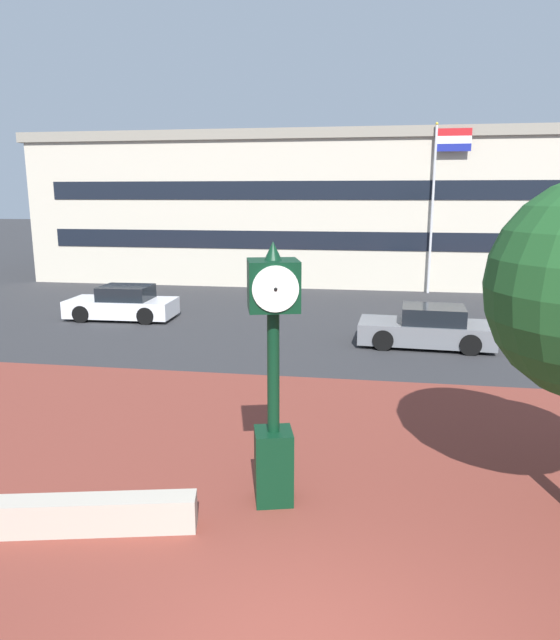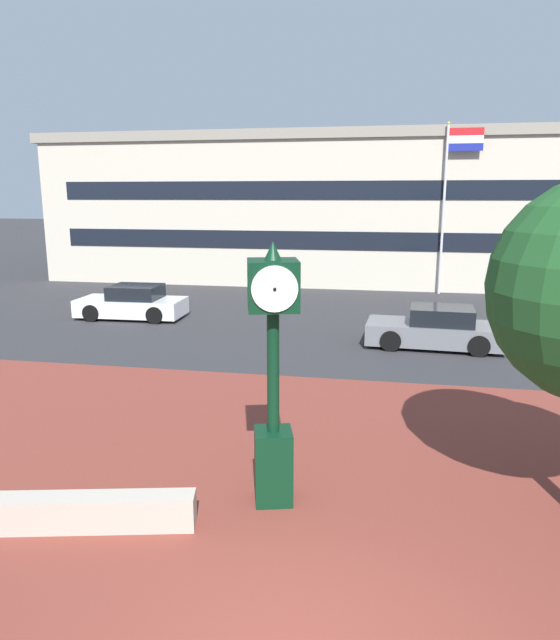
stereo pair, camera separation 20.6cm
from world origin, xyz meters
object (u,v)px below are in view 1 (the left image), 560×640
at_px(car_street_mid, 427,328).
at_px(street_clock, 273,373).
at_px(car_street_near, 123,304).
at_px(flagpole_primary, 438,193).
at_px(civic_building, 324,207).

bearing_deg(car_street_mid, street_clock, 165.77).
relative_size(car_street_near, car_street_mid, 0.97).
distance_m(street_clock, flagpole_primary, 20.94).
height_order(street_clock, car_street_near, street_clock).
bearing_deg(car_street_mid, flagpole_primary, -2.92).
distance_m(flagpole_primary, civic_building, 9.84).
bearing_deg(civic_building, flagpole_primary, -52.46).
relative_size(car_street_near, civic_building, 0.13).
bearing_deg(flagpole_primary, civic_building, 127.54).
xyz_separation_m(car_street_mid, civic_building, (-4.85, 18.07, 3.34)).
relative_size(street_clock, flagpole_primary, 0.51).
xyz_separation_m(flagpole_primary, civic_building, (-5.97, 7.77, -0.83)).
height_order(street_clock, civic_building, civic_building).
bearing_deg(street_clock, car_street_near, 107.94).
bearing_deg(street_clock, flagpole_primary, 63.18).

